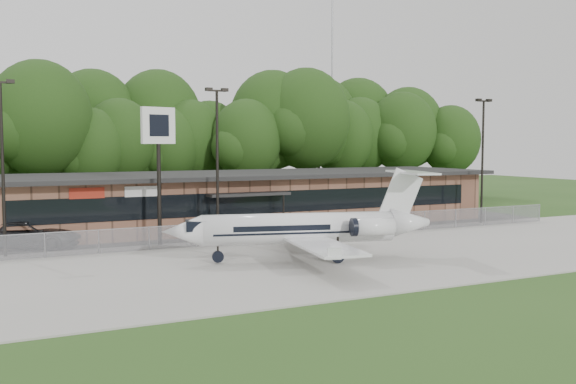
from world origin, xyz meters
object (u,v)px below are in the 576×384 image
business_jet (308,229)px  pole_sign (158,140)px  terminal (245,199)px  suv (27,234)px

business_jet → pole_sign: size_ratio=1.70×
terminal → business_jet: 16.56m
business_jet → suv: size_ratio=2.34×
business_jet → suv: (-13.74, 11.70, -0.93)m
suv → business_jet: bearing=-110.4°
business_jet → suv: bearing=154.4°
business_jet → pole_sign: bearing=137.9°
terminal → pole_sign: bearing=-141.1°
business_jet → pole_sign: pole_sign is taller
suv → pole_sign: pole_sign is taller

